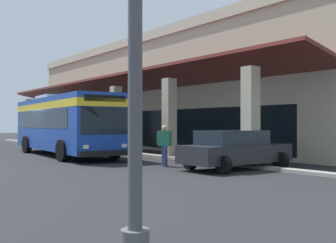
% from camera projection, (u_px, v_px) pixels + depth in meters
% --- Properties ---
extents(ground, '(120.00, 120.00, 0.00)m').
position_uv_depth(ground, '(163.00, 150.00, 27.26)').
color(ground, '#262628').
extents(curb_strip, '(38.36, 0.50, 0.12)m').
position_uv_depth(curb_strip, '(92.00, 149.00, 26.67)').
color(curb_strip, '#9E998E').
rests_on(curb_strip, ground).
extents(plaza_building, '(32.27, 16.46, 7.87)m').
position_uv_depth(plaza_building, '(202.00, 96.00, 32.52)').
color(plaza_building, '#B2A88E').
rests_on(plaza_building, ground).
extents(transit_bus, '(11.38, 3.51, 3.34)m').
position_uv_depth(transit_bus, '(64.00, 121.00, 22.25)').
color(transit_bus, '#193D9E').
rests_on(transit_bus, ground).
extents(parked_sedan_charcoal, '(2.51, 4.44, 1.47)m').
position_uv_depth(parked_sedan_charcoal, '(235.00, 149.00, 15.37)').
color(parked_sedan_charcoal, '#232328').
rests_on(parked_sedan_charcoal, ground).
extents(pedestrian, '(0.61, 0.47, 1.66)m').
position_uv_depth(pedestrian, '(165.00, 143.00, 16.35)').
color(pedestrian, navy).
rests_on(pedestrian, ground).
extents(potted_palm, '(1.81, 2.04, 2.40)m').
position_uv_depth(potted_palm, '(72.00, 138.00, 32.34)').
color(potted_palm, '#4C4742').
rests_on(potted_palm, ground).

